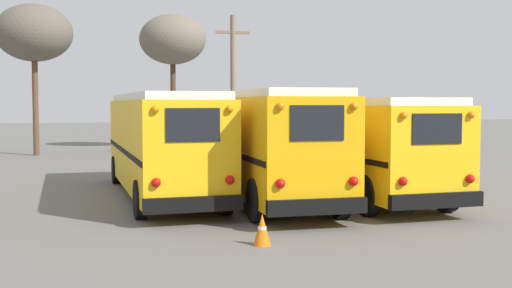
{
  "coord_description": "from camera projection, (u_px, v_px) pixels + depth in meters",
  "views": [
    {
      "loc": [
        -5.0,
        -18.65,
        2.88
      ],
      "look_at": [
        0.0,
        0.48,
        1.61
      ],
      "focal_mm": 45.0,
      "sensor_mm": 36.0,
      "label": 1
    }
  ],
  "objects": [
    {
      "name": "traffic_cone",
      "position": [
        262.0,
        230.0,
        12.96
      ],
      "size": [
        0.36,
        0.36,
        0.64
      ],
      "color": "orange",
      "rests_on": "ground"
    },
    {
      "name": "bare_tree_1",
      "position": [
        173.0,
        40.0,
        40.14
      ],
      "size": [
        4.16,
        4.16,
        8.43
      ],
      "color": "#473323",
      "rests_on": "ground"
    },
    {
      "name": "bare_tree_0",
      "position": [
        34.0,
        34.0,
        34.93
      ],
      "size": [
        4.16,
        4.16,
        8.27
      ],
      "color": "brown",
      "rests_on": "ground"
    },
    {
      "name": "school_bus_0",
      "position": [
        161.0,
        141.0,
        19.62
      ],
      "size": [
        2.75,
        10.2,
        3.16
      ],
      "color": "yellow",
      "rests_on": "ground"
    },
    {
      "name": "utility_pole",
      "position": [
        233.0,
        84.0,
        33.62
      ],
      "size": [
        1.8,
        0.27,
        7.46
      ],
      "color": "#75604C",
      "rests_on": "ground"
    },
    {
      "name": "ground_plane",
      "position": [
        260.0,
        198.0,
        19.45
      ],
      "size": [
        160.0,
        160.0,
        0.0
      ],
      "primitive_type": "plane",
      "color": "#66635E"
    },
    {
      "name": "school_bus_1",
      "position": [
        259.0,
        140.0,
        19.46
      ],
      "size": [
        2.54,
        10.81,
        3.23
      ],
      "color": "#E5A00C",
      "rests_on": "ground"
    },
    {
      "name": "school_bus_2",
      "position": [
        345.0,
        142.0,
        20.27
      ],
      "size": [
        2.84,
        10.68,
        3.02
      ],
      "color": "yellow",
      "rests_on": "ground"
    }
  ]
}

